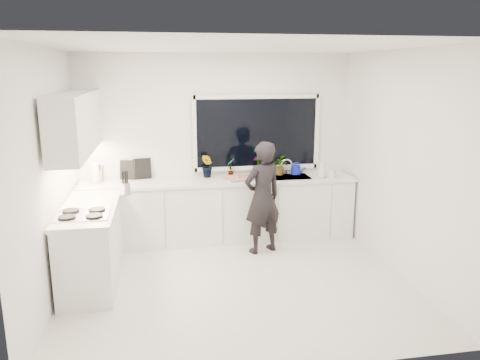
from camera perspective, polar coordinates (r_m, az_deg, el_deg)
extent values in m
cube|color=beige|center=(5.69, -0.46, -12.41)|extent=(4.00, 3.50, 0.02)
cube|color=white|center=(6.96, -2.87, 4.08)|extent=(4.00, 0.02, 2.70)
cube|color=white|center=(5.31, -22.40, 0.23)|extent=(0.02, 3.50, 2.70)
cube|color=white|center=(5.91, 19.11, 1.74)|extent=(0.02, 3.50, 2.70)
cube|color=white|center=(5.14, -0.52, 16.09)|extent=(4.00, 3.50, 0.02)
cube|color=black|center=(7.00, 2.05, 5.79)|extent=(1.80, 0.02, 1.00)
cube|color=white|center=(6.87, -2.46, -3.84)|extent=(3.92, 0.58, 0.88)
cube|color=white|center=(5.84, -17.61, -7.61)|extent=(0.58, 1.60, 0.88)
cube|color=silver|center=(6.74, -2.49, -0.12)|extent=(3.94, 0.62, 0.04)
cube|color=silver|center=(5.69, -17.93, -3.27)|extent=(0.62, 1.60, 0.04)
cube|color=white|center=(5.87, -19.30, 6.59)|extent=(0.34, 2.10, 0.70)
cube|color=silver|center=(6.97, 6.10, 0.00)|extent=(0.58, 0.42, 0.14)
cylinder|color=silver|center=(7.12, 5.69, 1.62)|extent=(0.03, 0.03, 0.22)
cube|color=black|center=(5.36, -18.67, -3.96)|extent=(0.56, 0.48, 0.03)
imported|color=black|center=(6.34, 2.77, -2.18)|extent=(0.66, 0.55, 1.54)
cube|color=silver|center=(6.76, 0.33, 0.24)|extent=(0.58, 0.48, 0.03)
cube|color=red|center=(6.76, 0.33, 0.38)|extent=(0.53, 0.43, 0.01)
cylinder|color=#121BA9|center=(7.13, 6.82, 1.23)|extent=(0.15, 0.15, 0.13)
cylinder|color=white|center=(6.82, -17.19, 0.75)|extent=(0.13, 0.13, 0.26)
cube|color=#A1824B|center=(6.86, -16.91, 0.66)|extent=(0.14, 0.11, 0.22)
cylinder|color=#B7B8BC|center=(6.06, -13.80, -1.05)|extent=(0.16, 0.16, 0.16)
cube|color=black|center=(6.91, -13.54, 1.22)|extent=(0.22, 0.07, 0.28)
cube|color=black|center=(6.90, -11.82, 1.37)|extent=(0.25, 0.07, 0.30)
imported|color=#26662D|center=(6.85, -3.98, 1.72)|extent=(0.20, 0.23, 0.34)
imported|color=#26662D|center=(6.90, -1.12, 1.56)|extent=(0.13, 0.17, 0.28)
imported|color=#26662D|center=(6.97, 2.27, 1.78)|extent=(0.21, 0.21, 0.31)
imported|color=#26662D|center=(7.04, 4.71, 1.74)|extent=(0.23, 0.26, 0.28)
imported|color=#D8BF66|center=(6.92, 9.98, 1.39)|extent=(0.15, 0.15, 0.28)
imported|color=#D8BF66|center=(6.98, 11.18, 1.03)|extent=(0.12, 0.12, 0.18)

